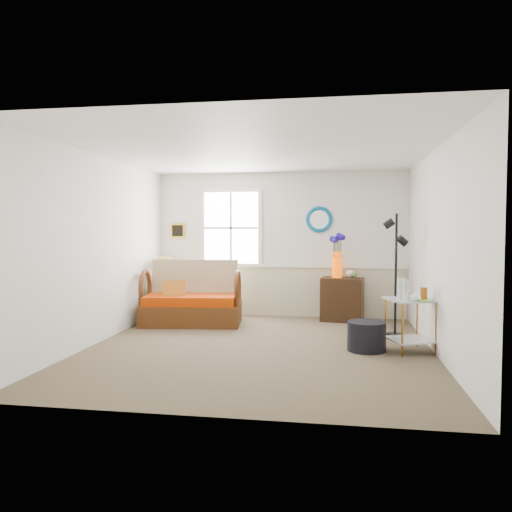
# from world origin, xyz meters

# --- Properties ---
(floor) EXTENTS (4.50, 5.00, 0.01)m
(floor) POSITION_xyz_m (0.00, 0.00, 0.00)
(floor) COLOR brown
(floor) RESTS_ON ground
(ceiling) EXTENTS (4.50, 5.00, 0.01)m
(ceiling) POSITION_xyz_m (0.00, 0.00, 2.60)
(ceiling) COLOR white
(ceiling) RESTS_ON walls
(walls) EXTENTS (4.51, 5.01, 2.60)m
(walls) POSITION_xyz_m (0.00, 0.00, 1.30)
(walls) COLOR white
(walls) RESTS_ON floor
(wainscot) EXTENTS (4.46, 0.02, 0.90)m
(wainscot) POSITION_xyz_m (0.00, 2.48, 0.45)
(wainscot) COLOR #C1B999
(wainscot) RESTS_ON walls
(chair_rail) EXTENTS (4.46, 0.04, 0.06)m
(chair_rail) POSITION_xyz_m (0.00, 2.47, 0.92)
(chair_rail) COLOR white
(chair_rail) RESTS_ON walls
(window) EXTENTS (1.14, 0.06, 1.44)m
(window) POSITION_xyz_m (-0.90, 2.47, 1.60)
(window) COLOR white
(window) RESTS_ON walls
(picture) EXTENTS (0.28, 0.03, 0.28)m
(picture) POSITION_xyz_m (-1.92, 2.48, 1.55)
(picture) COLOR #BF8D1F
(picture) RESTS_ON walls
(mirror) EXTENTS (0.47, 0.07, 0.47)m
(mirror) POSITION_xyz_m (0.70, 2.48, 1.75)
(mirror) COLOR #0E82B7
(mirror) RESTS_ON walls
(loveseat) EXTENTS (1.70, 1.09, 1.05)m
(loveseat) POSITION_xyz_m (-1.36, 1.47, 0.52)
(loveseat) COLOR #572B0D
(loveseat) RESTS_ON floor
(throw_pillow) EXTENTS (0.40, 0.19, 0.39)m
(throw_pillow) POSITION_xyz_m (-1.63, 1.36, 0.54)
(throw_pillow) COLOR #B84E0B
(throw_pillow) RESTS_ON loveseat
(lamp_stand) EXTENTS (0.39, 0.39, 0.60)m
(lamp_stand) POSITION_xyz_m (-1.99, 2.01, 0.30)
(lamp_stand) COLOR black
(lamp_stand) RESTS_ON floor
(table_lamp) EXTENTS (0.35, 0.35, 0.48)m
(table_lamp) POSITION_xyz_m (-2.02, 2.02, 0.84)
(table_lamp) COLOR #B08831
(table_lamp) RESTS_ON lamp_stand
(potted_plant) EXTENTS (0.36, 0.39, 0.27)m
(potted_plant) POSITION_xyz_m (-1.85, 2.03, 0.74)
(potted_plant) COLOR #4D7E3A
(potted_plant) RESTS_ON lamp_stand
(cabinet) EXTENTS (0.76, 0.55, 0.75)m
(cabinet) POSITION_xyz_m (1.11, 2.16, 0.37)
(cabinet) COLOR black
(cabinet) RESTS_ON floor
(flower_vase) EXTENTS (0.27, 0.27, 0.74)m
(flower_vase) POSITION_xyz_m (1.02, 2.18, 1.12)
(flower_vase) COLOR #E64B00
(flower_vase) RESTS_ON cabinet
(side_table) EXTENTS (0.69, 0.69, 0.68)m
(side_table) POSITION_xyz_m (1.95, 0.10, 0.34)
(side_table) COLOR #9F611D
(side_table) RESTS_ON floor
(tabletop_items) EXTENTS (0.57, 0.57, 0.26)m
(tabletop_items) POSITION_xyz_m (1.98, 0.07, 0.81)
(tabletop_items) COLOR silver
(tabletop_items) RESTS_ON side_table
(floor_lamp) EXTENTS (0.31, 0.31, 1.81)m
(floor_lamp) POSITION_xyz_m (1.87, 1.06, 0.90)
(floor_lamp) COLOR black
(floor_lamp) RESTS_ON floor
(ottoman) EXTENTS (0.60, 0.60, 0.38)m
(ottoman) POSITION_xyz_m (1.40, 0.05, 0.19)
(ottoman) COLOR black
(ottoman) RESTS_ON floor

